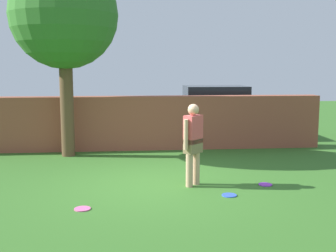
# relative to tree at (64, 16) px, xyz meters

# --- Properties ---
(ground_plane) EXTENTS (40.00, 40.00, 0.00)m
(ground_plane) POSITION_rel_tree_xyz_m (2.13, -2.96, -3.60)
(ground_plane) COLOR #336623
(brick_wall) EXTENTS (12.93, 0.50, 1.52)m
(brick_wall) POSITION_rel_tree_xyz_m (0.63, 0.73, -2.85)
(brick_wall) COLOR brown
(brick_wall) RESTS_ON ground
(tree) EXTENTS (2.74, 2.74, 5.01)m
(tree) POSITION_rel_tree_xyz_m (0.00, 0.00, 0.00)
(tree) COLOR brown
(tree) RESTS_ON ground
(person) EXTENTS (0.42, 0.41, 1.62)m
(person) POSITION_rel_tree_xyz_m (2.84, -3.15, -2.71)
(person) COLOR tan
(person) RESTS_ON ground
(car) EXTENTS (4.22, 1.96, 1.72)m
(car) POSITION_rel_tree_xyz_m (4.46, 2.49, -2.74)
(car) COLOR #B7B7BC
(car) RESTS_ON ground
(frisbee_pink) EXTENTS (0.27, 0.27, 0.02)m
(frisbee_pink) POSITION_rel_tree_xyz_m (0.81, -4.38, -3.60)
(frisbee_pink) COLOR pink
(frisbee_pink) RESTS_ON ground
(frisbee_blue) EXTENTS (0.27, 0.27, 0.02)m
(frisbee_blue) POSITION_rel_tree_xyz_m (3.40, -3.88, -3.60)
(frisbee_blue) COLOR blue
(frisbee_blue) RESTS_ON ground
(frisbee_purple) EXTENTS (0.27, 0.27, 0.02)m
(frisbee_purple) POSITION_rel_tree_xyz_m (4.29, -3.25, -3.60)
(frisbee_purple) COLOR purple
(frisbee_purple) RESTS_ON ground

